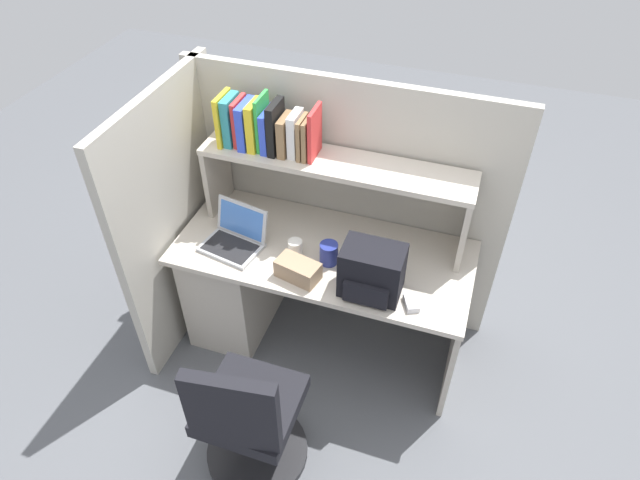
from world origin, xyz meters
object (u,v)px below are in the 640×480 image
at_px(backpack, 372,272).
at_px(computer_mouse, 411,303).
at_px(paper_cup, 295,248).
at_px(laptop, 235,237).
at_px(tissue_box, 298,270).
at_px(snack_canister, 329,253).
at_px(office_chair, 248,422).

relative_size(backpack, computer_mouse, 2.88).
relative_size(computer_mouse, paper_cup, 1.16).
height_order(laptop, tissue_box, laptop).
bearing_deg(snack_canister, computer_mouse, -19.00).
height_order(laptop, snack_canister, laptop).
xyz_separation_m(computer_mouse, snack_canister, (-0.47, 0.16, 0.04)).
relative_size(paper_cup, snack_canister, 0.75).
height_order(backpack, computer_mouse, backpack).
xyz_separation_m(backpack, computer_mouse, (0.21, -0.03, -0.11)).
bearing_deg(laptop, computer_mouse, -7.53).
xyz_separation_m(laptop, tissue_box, (0.41, -0.12, -0.00)).
xyz_separation_m(paper_cup, tissue_box, (0.07, -0.16, 0.01)).
distance_m(tissue_box, snack_canister, 0.19).
bearing_deg(paper_cup, office_chair, -85.81).
height_order(laptop, computer_mouse, laptop).
bearing_deg(computer_mouse, office_chair, -158.21).
relative_size(laptop, snack_canister, 2.93).
bearing_deg(office_chair, backpack, -127.38).
relative_size(paper_cup, tissue_box, 0.41).
bearing_deg(backpack, laptop, 172.78).
distance_m(laptop, snack_canister, 0.52).
bearing_deg(backpack, computer_mouse, -8.65).
bearing_deg(snack_canister, laptop, -176.53).
xyz_separation_m(laptop, backpack, (0.78, -0.10, 0.08)).
relative_size(laptop, office_chair, 0.38).
height_order(tissue_box, office_chair, office_chair).
distance_m(computer_mouse, paper_cup, 0.68).
distance_m(laptop, computer_mouse, 1.00).
height_order(laptop, paper_cup, laptop).
height_order(backpack, office_chair, backpack).
relative_size(snack_canister, office_chair, 0.13).
bearing_deg(backpack, office_chair, -119.43).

